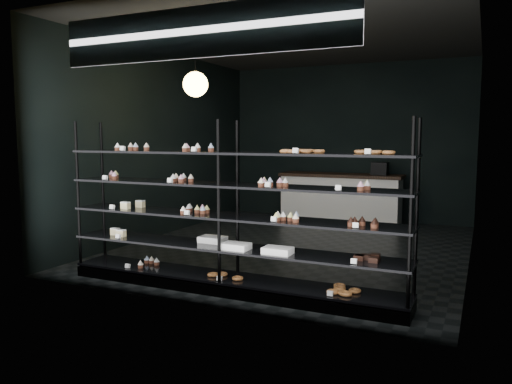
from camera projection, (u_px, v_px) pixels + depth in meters
room at (298, 145)px, 7.68m from camera, size 5.01×6.01×3.20m
display_shelf at (227, 236)px, 5.55m from camera, size 4.00×0.50×1.91m
signage at (197, 32)px, 4.91m from camera, size 3.30×0.05×0.50m
pendant_lamp at (195, 84)px, 6.93m from camera, size 0.35×0.35×0.90m
service_counter at (341, 197)px, 10.04m from camera, size 2.44×0.65×1.23m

